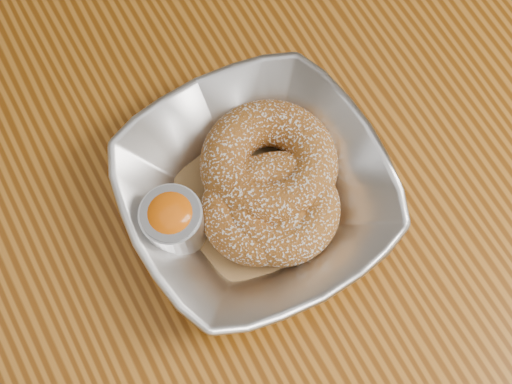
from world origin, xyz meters
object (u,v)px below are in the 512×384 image
serving_bowl (256,194)px  donut_extra (258,210)px  donut_front (280,208)px  donut_back (269,164)px  table (276,273)px  ramekin (173,222)px

serving_bowl → donut_extra: size_ratio=2.28×
donut_front → donut_back: bearing=74.6°
table → donut_extra: 0.13m
table → ramekin: (-0.07, 0.05, 0.14)m
donut_back → donut_extra: (-0.03, -0.03, -0.00)m
table → donut_front: 0.13m
serving_bowl → ramekin: 0.07m
table → donut_extra: donut_extra is taller
table → donut_extra: (-0.01, 0.03, 0.13)m
table → donut_back: (0.02, 0.06, 0.13)m
donut_back → donut_extra: bearing=-131.8°
table → serving_bowl: size_ratio=5.66×
donut_front → donut_extra: 0.02m
donut_back → serving_bowl: bearing=-141.9°
serving_bowl → ramekin: bearing=174.1°
donut_extra → ramekin: ramekin is taller
ramekin → donut_extra: bearing=-17.5°
table → donut_front: size_ratio=12.36×
donut_back → donut_front: donut_back is taller
serving_bowl → donut_front: bearing=-61.7°
donut_back → donut_front: size_ratio=1.17×
donut_front → ramekin: size_ratio=1.74×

